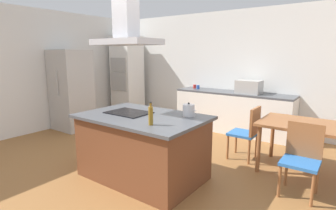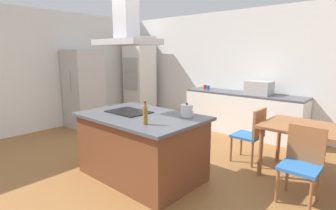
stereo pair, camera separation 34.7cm
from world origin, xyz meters
name	(u,v)px [view 1 (the left image)]	position (x,y,z in m)	size (l,w,h in m)	color
ground	(196,147)	(0.00, 1.50, 0.00)	(16.00, 16.00, 0.00)	#936033
wall_back	(235,71)	(0.00, 3.25, 1.35)	(7.20, 0.10, 2.70)	white
wall_left	(62,70)	(-3.45, 1.00, 1.35)	(0.10, 8.80, 2.70)	white
kitchen_island	(143,146)	(0.00, 0.00, 0.45)	(1.73, 1.14, 0.90)	brown
cooktop	(129,113)	(-0.26, 0.00, 0.91)	(0.60, 0.44, 0.01)	black
tea_kettle	(189,110)	(0.54, 0.34, 0.98)	(0.21, 0.16, 0.19)	silver
olive_oil_bottle	(151,115)	(0.41, -0.31, 1.02)	(0.06, 0.06, 0.28)	olive
back_counter	(232,112)	(0.13, 2.88, 0.45)	(2.59, 0.62, 0.90)	white
countertop_microwave	(249,87)	(0.47, 2.88, 1.04)	(0.50, 0.38, 0.28)	#B2AFAA
coffee_mug_red	(195,86)	(-0.90, 2.95, 0.95)	(0.08, 0.08, 0.09)	red
coffee_mug_blue	(198,87)	(-0.78, 2.90, 0.95)	(0.08, 0.08, 0.09)	#2D56B2
wall_oven_stack	(127,77)	(-2.90, 2.65, 1.10)	(0.70, 0.66, 2.20)	white
refrigerator	(72,90)	(-2.98, 0.92, 0.91)	(0.80, 0.73, 1.82)	#B2AFAA
dining_table	(312,130)	(1.89, 1.49, 0.67)	(1.40, 0.90, 0.75)	#995B33
chair_facing_island	(302,154)	(1.89, 0.83, 0.51)	(0.42, 0.42, 0.89)	#2D6BB7
chair_at_left_end	(248,130)	(0.98, 1.49, 0.51)	(0.42, 0.42, 0.89)	#2D6BB7
range_hood	(126,26)	(-0.26, 0.00, 2.10)	(0.90, 0.55, 0.78)	#ADADB2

